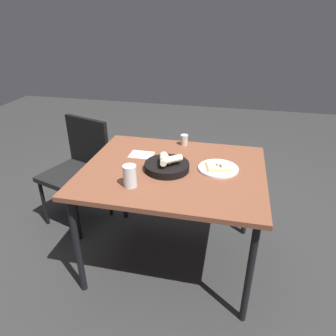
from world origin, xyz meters
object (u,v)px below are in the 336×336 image
Objects in this scene: pizza_plate at (218,168)px; beer_glass at (130,177)px; pepper_shaker at (184,140)px; dining_table at (173,177)px; bread_basket at (167,165)px; chair_near at (80,164)px.

beer_glass is (0.47, 0.31, 0.05)m from pizza_plate.
dining_table is at bearing 90.55° from pepper_shaker.
pepper_shaker reaches higher than pizza_plate.
pepper_shaker is (0.00, -0.39, 0.10)m from dining_table.
bread_basket is at bearing 13.38° from pizza_plate.
chair_near reaches higher than pizza_plate.
dining_table is 1.32× the size of chair_near.
pizza_plate is 3.18× the size of pepper_shaker.
chair_near is (0.86, -0.36, -0.18)m from dining_table.
pizza_plate is (-0.28, -0.05, 0.07)m from dining_table.
bread_basket reaches higher than dining_table.
pizza_plate is at bearing 129.48° from pepper_shaker.
dining_table is 0.35m from beer_glass.
pizza_plate is 1.96× the size of beer_glass.
pepper_shaker is (-0.03, -0.41, 0.00)m from bread_basket.
chair_near is (0.67, -0.62, -0.30)m from beer_glass.
dining_table is at bearing -147.06° from bread_basket.
pepper_shaker is at bearing -50.52° from pizza_plate.
pizza_plate is 0.90× the size of bread_basket.
beer_glass is 0.96m from chair_near.
pizza_plate is 0.44m from pepper_shaker.
bread_basket is at bearing -123.73° from beer_glass.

